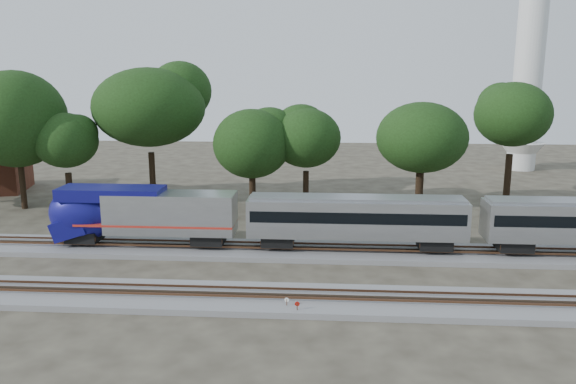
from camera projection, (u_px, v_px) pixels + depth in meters
name	position (u px, v px, depth m)	size (l,w,h in m)	color
ground	(210.00, 278.00, 40.35)	(160.00, 160.00, 0.00)	#383328
track_far	(225.00, 250.00, 46.16)	(160.00, 5.00, 0.73)	slate
track_near	(198.00, 297.00, 36.40)	(160.00, 5.00, 0.73)	slate
switch_stand_red	(297.00, 307.00, 33.93)	(0.30, 0.06, 0.94)	#512D19
switch_stand_white	(287.00, 303.00, 34.60)	(0.29, 0.09, 0.90)	#512D19
switch_lever	(287.00, 313.00, 34.17)	(0.50, 0.30, 0.30)	#512D19
tree_1	(16.00, 119.00, 58.91)	(9.83, 9.83, 13.86)	black
tree_2	(66.00, 141.00, 58.63)	(7.63, 7.63, 10.76)	black
tree_3	(149.00, 107.00, 61.01)	(10.93, 10.93, 15.41)	black
tree_4	(252.00, 144.00, 58.06)	(7.36, 7.36, 10.38)	black
tree_5	(306.00, 138.00, 59.09)	(7.84, 7.84, 11.05)	black
tree_6	(422.00, 138.00, 57.57)	(8.06, 8.06, 11.37)	black
tree_7	(513.00, 115.00, 63.34)	(9.98, 9.98, 14.07)	black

